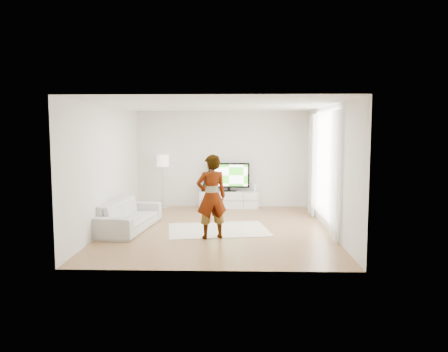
{
  "coord_description": "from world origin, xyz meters",
  "views": [
    {
      "loc": [
        0.43,
        -9.8,
        2.25
      ],
      "look_at": [
        0.14,
        0.4,
        1.18
      ],
      "focal_mm": 35.0,
      "sensor_mm": 36.0,
      "label": 1
    }
  ],
  "objects_px": {
    "media_console": "(229,199)",
    "player": "(212,197)",
    "television": "(229,176)",
    "sofa": "(129,215)",
    "rug": "(218,230)",
    "floor_lamp": "(163,163)"
  },
  "relations": [
    {
      "from": "television",
      "to": "sofa",
      "type": "xyz_separation_m",
      "value": [
        -2.23,
        -2.9,
        -0.6
      ]
    },
    {
      "from": "player",
      "to": "floor_lamp",
      "type": "bearing_deg",
      "value": -83.94
    },
    {
      "from": "media_console",
      "to": "sofa",
      "type": "relative_size",
      "value": 0.75
    },
    {
      "from": "television",
      "to": "rug",
      "type": "bearing_deg",
      "value": -93.87
    },
    {
      "from": "rug",
      "to": "floor_lamp",
      "type": "relative_size",
      "value": 1.43
    },
    {
      "from": "player",
      "to": "sofa",
      "type": "distance_m",
      "value": 2.16
    },
    {
      "from": "sofa",
      "to": "television",
      "type": "bearing_deg",
      "value": -30.92
    },
    {
      "from": "rug",
      "to": "player",
      "type": "bearing_deg",
      "value": -97.02
    },
    {
      "from": "player",
      "to": "sofa",
      "type": "height_order",
      "value": "player"
    },
    {
      "from": "rug",
      "to": "sofa",
      "type": "bearing_deg",
      "value": -179.95
    },
    {
      "from": "television",
      "to": "sofa",
      "type": "distance_m",
      "value": 3.7
    },
    {
      "from": "media_console",
      "to": "player",
      "type": "xyz_separation_m",
      "value": [
        -0.29,
        -3.67,
        0.65
      ]
    },
    {
      "from": "rug",
      "to": "media_console",
      "type": "bearing_deg",
      "value": 86.09
    },
    {
      "from": "media_console",
      "to": "rug",
      "type": "height_order",
      "value": "media_console"
    },
    {
      "from": "floor_lamp",
      "to": "television",
      "type": "bearing_deg",
      "value": 2.77
    },
    {
      "from": "television",
      "to": "media_console",
      "type": "bearing_deg",
      "value": -90.0
    },
    {
      "from": "rug",
      "to": "player",
      "type": "relative_size",
      "value": 1.26
    },
    {
      "from": "media_console",
      "to": "television",
      "type": "height_order",
      "value": "television"
    },
    {
      "from": "sofa",
      "to": "media_console",
      "type": "bearing_deg",
      "value": -31.18
    },
    {
      "from": "television",
      "to": "sofa",
      "type": "relative_size",
      "value": 0.53
    },
    {
      "from": "sofa",
      "to": "floor_lamp",
      "type": "distance_m",
      "value": 2.98
    },
    {
      "from": "television",
      "to": "floor_lamp",
      "type": "relative_size",
      "value": 0.77
    }
  ]
}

